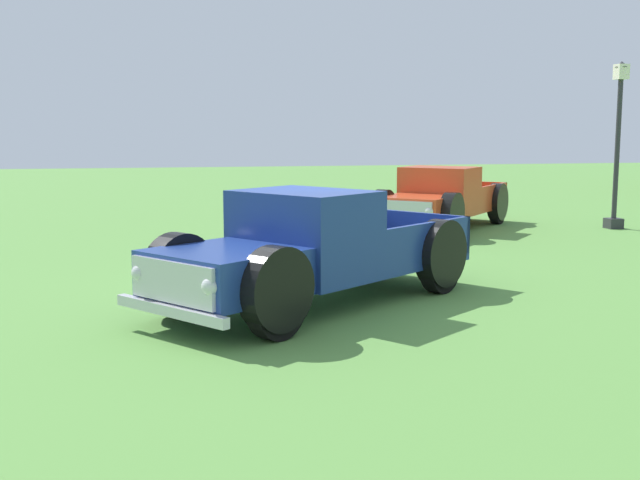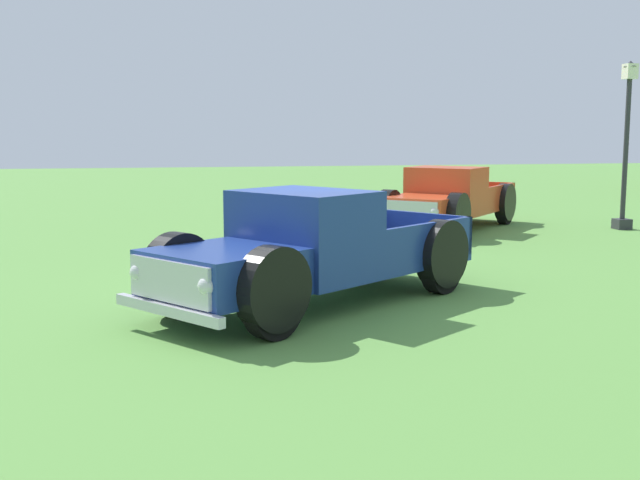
% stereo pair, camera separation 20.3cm
% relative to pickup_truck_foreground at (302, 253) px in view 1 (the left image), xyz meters
% --- Properties ---
extents(ground_plane, '(80.00, 80.00, 0.00)m').
position_rel_pickup_truck_foreground_xyz_m(ground_plane, '(-0.94, 0.27, -0.77)').
color(ground_plane, '#5B9342').
extents(pickup_truck_foreground, '(4.62, 5.30, 1.60)m').
position_rel_pickup_truck_foreground_xyz_m(pickup_truck_foreground, '(0.00, 0.00, 0.00)').
color(pickup_truck_foreground, navy).
rests_on(pickup_truck_foreground, ground_plane).
extents(pickup_truck_behind_left, '(4.88, 4.65, 1.53)m').
position_rel_pickup_truck_foreground_xyz_m(pickup_truck_behind_left, '(-7.49, 4.80, -0.04)').
color(pickup_truck_behind_left, '#D14723').
rests_on(pickup_truck_behind_left, ground_plane).
extents(lamp_post_near, '(0.36, 0.36, 4.04)m').
position_rel_pickup_truck_foreground_xyz_m(lamp_post_near, '(-6.95, 9.17, 1.35)').
color(lamp_post_near, '#2D2D33').
rests_on(lamp_post_near, ground_plane).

